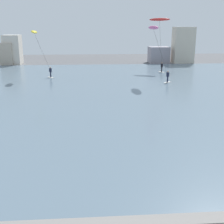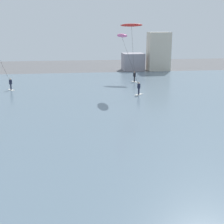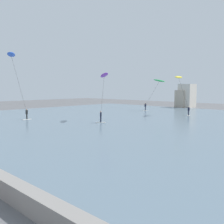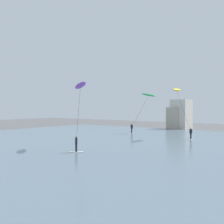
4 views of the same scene
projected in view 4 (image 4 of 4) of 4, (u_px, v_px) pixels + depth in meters
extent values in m
cube|color=#B7A893|center=(175.00, 118.00, 60.35)|extent=(2.52, 3.14, 4.35)
cube|color=beige|center=(181.00, 114.00, 60.38)|extent=(3.29, 3.65, 5.90)
cube|color=silver|center=(191.00, 140.00, 40.32)|extent=(1.10, 1.43, 0.06)
cylinder|color=#191E33|center=(191.00, 137.00, 40.31)|extent=(0.20, 0.20, 0.78)
cube|color=#191E33|center=(191.00, 131.00, 40.30)|extent=(0.40, 0.36, 0.60)
sphere|color=beige|center=(191.00, 128.00, 40.29)|extent=(0.20, 0.20, 0.20)
cylinder|color=#333333|center=(184.00, 111.00, 40.81)|extent=(2.05, 0.16, 5.54)
ellipsoid|color=yellow|center=(177.00, 90.00, 41.31)|extent=(1.29, 2.85, 0.66)
cube|color=silver|center=(76.00, 152.00, 29.55)|extent=(1.30, 1.30, 0.06)
cylinder|color=#191E33|center=(76.00, 148.00, 29.54)|extent=(0.20, 0.20, 0.78)
cube|color=#191E33|center=(76.00, 141.00, 29.52)|extent=(0.40, 0.40, 0.60)
sphere|color=tan|center=(76.00, 137.00, 29.52)|extent=(0.20, 0.20, 0.20)
cylinder|color=#333333|center=(78.00, 113.00, 31.11)|extent=(1.98, 2.68, 5.56)
ellipsoid|color=purple|center=(80.00, 85.00, 32.69)|extent=(3.05, 2.36, 0.96)
cube|color=silver|center=(132.00, 133.00, 49.19)|extent=(0.84, 1.47, 0.06)
cylinder|color=#191E33|center=(132.00, 131.00, 49.18)|extent=(0.20, 0.20, 0.78)
cube|color=#191E33|center=(132.00, 127.00, 49.17)|extent=(0.39, 0.31, 0.60)
sphere|color=#9E7051|center=(132.00, 124.00, 49.16)|extent=(0.20, 0.20, 0.20)
cylinder|color=#333333|center=(140.00, 111.00, 49.98)|extent=(1.33, 3.23, 5.17)
ellipsoid|color=green|center=(149.00, 95.00, 50.80)|extent=(2.64, 1.68, 0.92)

